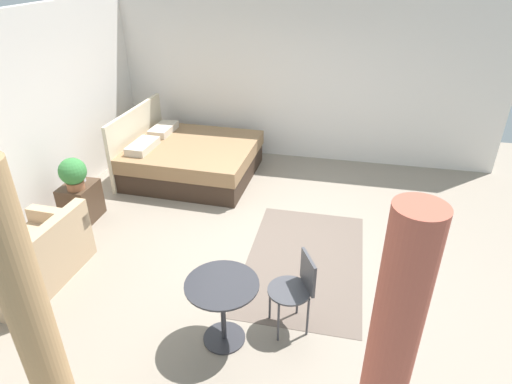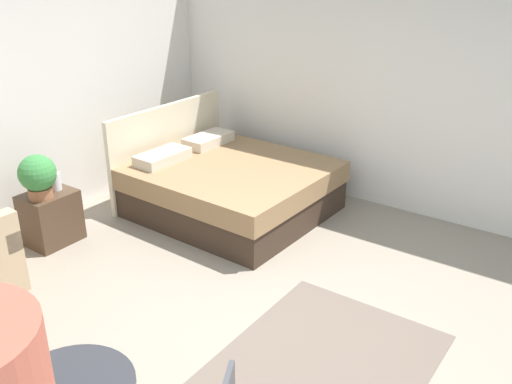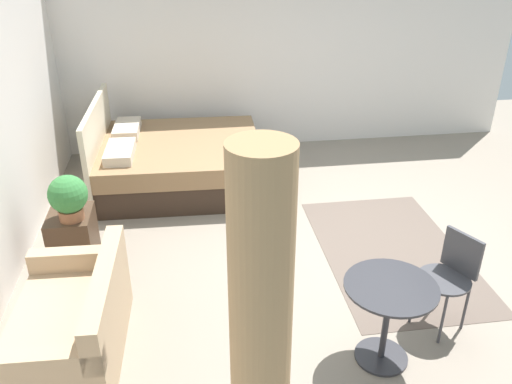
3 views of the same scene
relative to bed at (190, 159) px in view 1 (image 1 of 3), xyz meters
The scene contains 13 objects.
ground_plane 2.47m from the bed, 134.25° to the right, with size 8.91×9.72×0.02m, color gray.
wall_back 2.58m from the bed, 136.70° to the left, with size 8.91×0.12×2.81m, color silver.
wall_right 2.41m from the bed, 54.53° to the right, with size 0.12×6.72×2.81m, color silver.
area_rug 2.97m from the bed, 131.80° to the right, with size 2.30×1.42×0.01m, color #66564C.
bed is the anchor object (origin of this frame).
couch 3.11m from the bed, 164.63° to the left, with size 1.37×0.86×0.78m.
nightstand 1.95m from the bed, 147.96° to the left, with size 0.51×0.42×0.55m.
potted_plant 2.06m from the bed, 150.66° to the left, with size 0.37×0.37×0.45m.
vase 1.87m from the bed, 145.98° to the left, with size 0.11×0.11×0.18m.
balcony_table 3.73m from the bed, 155.14° to the right, with size 0.70×0.70×0.71m.
cafe_chair_near_window 3.78m from the bed, 143.81° to the right, with size 0.58×0.58×0.85m.
curtain_left 5.36m from the bed, 146.44° to the right, with size 0.28×0.28×2.31m.
curtain_right 4.51m from the bed, behind, with size 0.30×0.30×2.31m.
Camera 1 is at (-4.61, -0.78, 3.37)m, focal length 30.42 mm.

